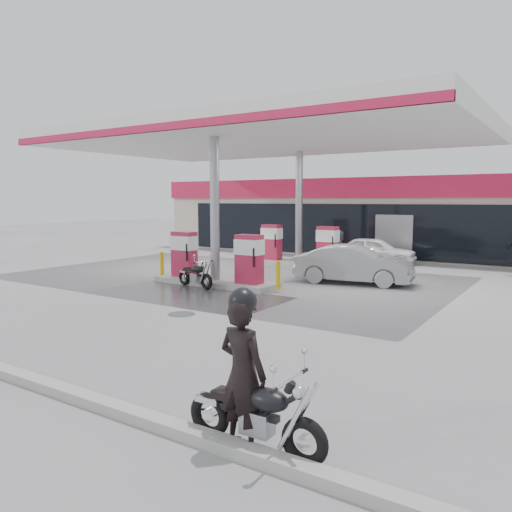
% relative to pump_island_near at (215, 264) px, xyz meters
% --- Properties ---
extents(ground, '(90.00, 90.00, 0.00)m').
position_rel_pump_island_near_xyz_m(ground, '(0.00, -2.00, -0.71)').
color(ground, gray).
rests_on(ground, ground).
extents(wet_patch, '(6.00, 3.00, 0.00)m').
position_rel_pump_island_near_xyz_m(wet_patch, '(0.50, -2.00, -0.71)').
color(wet_patch, '#4C4C4F').
rests_on(wet_patch, ground).
extents(drain_cover, '(0.70, 0.70, 0.01)m').
position_rel_pump_island_near_xyz_m(drain_cover, '(2.00, -4.00, -0.71)').
color(drain_cover, '#38383A').
rests_on(drain_cover, ground).
extents(store_building, '(22.00, 8.22, 4.00)m').
position_rel_pump_island_near_xyz_m(store_building, '(0.01, 13.94, 1.30)').
color(store_building, beige).
rests_on(store_building, ground).
extents(canopy, '(16.00, 10.02, 5.51)m').
position_rel_pump_island_near_xyz_m(canopy, '(0.00, 3.00, 4.56)').
color(canopy, silver).
rests_on(canopy, ground).
extents(pump_island_near, '(5.14, 1.30, 1.78)m').
position_rel_pump_island_near_xyz_m(pump_island_near, '(0.00, 0.00, 0.00)').
color(pump_island_near, '#9E9E99').
rests_on(pump_island_near, ground).
extents(pump_island_far, '(5.14, 1.30, 1.78)m').
position_rel_pump_island_near_xyz_m(pump_island_far, '(0.00, 6.00, 0.00)').
color(pump_island_far, '#9E9E99').
rests_on(pump_island_far, ground).
extents(main_motorcycle, '(1.86, 0.72, 0.96)m').
position_rel_pump_island_near_xyz_m(main_motorcycle, '(7.42, -8.80, -0.29)').
color(main_motorcycle, black).
rests_on(main_motorcycle, ground).
extents(biker_main, '(0.70, 0.50, 1.80)m').
position_rel_pump_island_near_xyz_m(biker_main, '(7.23, -8.80, 0.19)').
color(biker_main, black).
rests_on(biker_main, ground).
extents(parked_motorcycle, '(1.77, 0.80, 0.92)m').
position_rel_pump_island_near_xyz_m(parked_motorcycle, '(-0.20, -0.81, -0.30)').
color(parked_motorcycle, black).
rests_on(parked_motorcycle, ground).
extents(sedan_white, '(3.86, 2.12, 1.24)m').
position_rel_pump_island_near_xyz_m(sedan_white, '(2.69, 8.20, -0.09)').
color(sedan_white, white).
rests_on(sedan_white, ground).
extents(attendant, '(0.83, 0.92, 1.55)m').
position_rel_pump_island_near_xyz_m(attendant, '(1.58, 7.00, 0.06)').
color(attendant, '#4E4F53').
rests_on(attendant, ground).
extents(hatchback_silver, '(4.22, 2.09, 1.33)m').
position_rel_pump_island_near_xyz_m(hatchback_silver, '(3.86, 2.85, -0.04)').
color(hatchback_silver, gray).
rests_on(hatchback_silver, ground).
extents(parked_car_left, '(3.91, 2.02, 1.08)m').
position_rel_pump_island_near_xyz_m(parked_car_left, '(-8.96, 12.00, -0.17)').
color(parked_car_left, '#571319').
rests_on(parked_car_left, ground).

